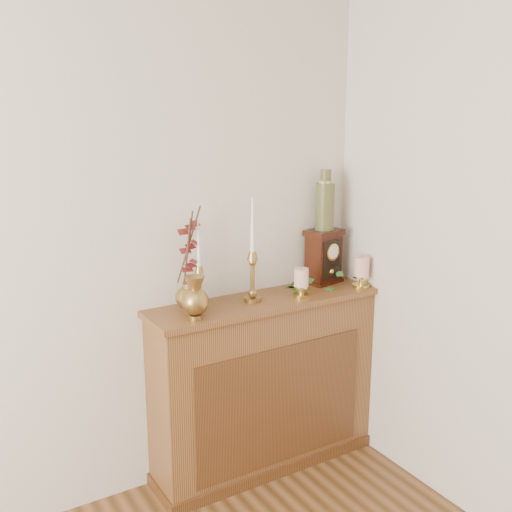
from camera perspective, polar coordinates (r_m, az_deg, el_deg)
room_walls at (r=0.40m, az=-9.32°, el=-12.59°), size 4.08×4.58×2.64m
console_shelf at (r=3.20m, az=0.89°, el=-12.48°), size 1.24×0.34×0.93m
candlestick_left at (r=2.85m, az=-5.42°, el=-2.30°), size 0.07×0.07×0.42m
candlestick_center at (r=2.92m, az=-0.33°, el=-1.17°), size 0.09×0.09×0.52m
bud_vase at (r=2.71m, az=-5.82°, el=-4.03°), size 0.13×0.13×0.20m
ginger_jar at (r=2.84m, az=-6.43°, el=-0.59°), size 0.21×0.22×0.50m
pillar_candle_left at (r=3.03m, az=4.33°, el=-2.39°), size 0.08×0.08×0.16m
pillar_candle_right at (r=3.23m, az=10.01°, el=-1.37°), size 0.09×0.09×0.18m
ivy_garland at (r=3.22m, az=6.42°, el=-2.71°), size 0.36×0.18×0.07m
mantel_clock at (r=3.27m, az=6.47°, el=-0.08°), size 0.22×0.17×0.30m
ceramic_vase at (r=3.22m, az=6.58°, el=5.03°), size 0.10×0.10×0.32m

